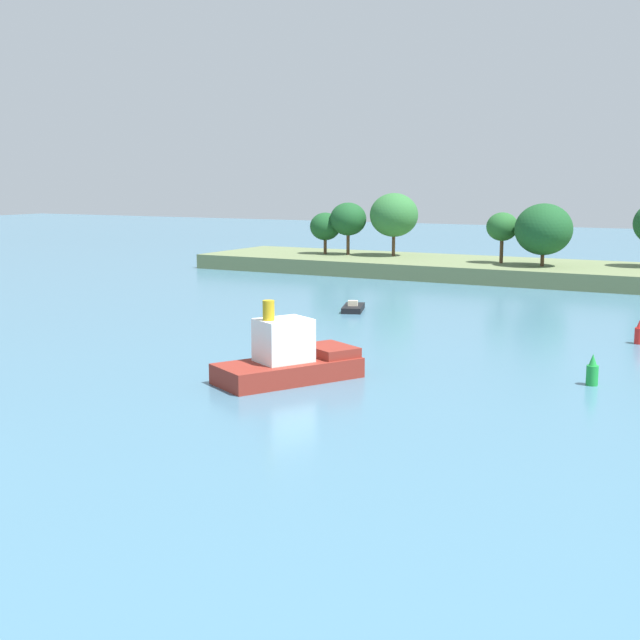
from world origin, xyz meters
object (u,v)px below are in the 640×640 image
Objects in this scene: channel_buoy_green at (592,372)px; channel_buoy_red at (640,333)px; fishing_skiff at (353,308)px; tugboat at (290,360)px.

channel_buoy_red is at bearing 87.89° from channel_buoy_green.
channel_buoy_green is at bearing -92.11° from channel_buoy_red.
channel_buoy_red reaches higher than fishing_skiff.
channel_buoy_green reaches higher than fishing_skiff.
fishing_skiff is at bearing 142.65° from channel_buoy_green.
tugboat is at bearing -71.75° from fishing_skiff.
tugboat reaches higher than channel_buoy_green.
fishing_skiff is 26.12m from channel_buoy_red.
fishing_skiff is 28.05m from tugboat.
channel_buoy_red is (16.97, 22.32, -0.47)m from tugboat.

